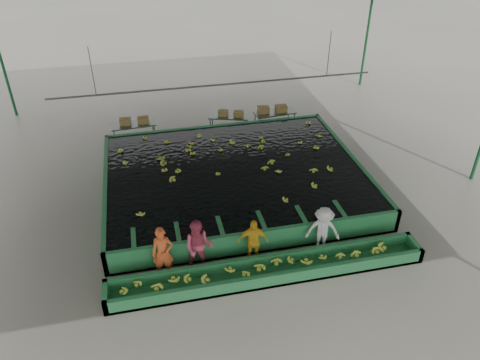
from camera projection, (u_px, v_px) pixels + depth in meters
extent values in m
plane|color=slate|center=(243.00, 209.00, 17.54)|extent=(80.00, 80.00, 0.00)
cube|color=gray|center=(243.00, 83.00, 14.82)|extent=(20.00, 22.00, 0.04)
cube|color=black|center=(234.00, 170.00, 18.30)|extent=(9.70, 7.70, 0.00)
cylinder|color=#59605B|center=(217.00, 85.00, 19.99)|extent=(0.08, 0.08, 14.00)
cylinder|color=#59605B|center=(92.00, 72.00, 18.52)|extent=(0.04, 0.04, 2.00)
cylinder|color=#59605B|center=(329.00, 54.00, 20.38)|extent=(0.04, 0.04, 2.00)
imported|color=#D15325|center=(163.00, 253.00, 14.18)|extent=(0.69, 0.48, 1.80)
imported|color=#B93D58|center=(199.00, 247.00, 14.36)|extent=(1.08, 0.94, 1.88)
imported|color=gold|center=(253.00, 242.00, 14.74)|extent=(1.02, 0.57, 1.64)
imported|color=silver|center=(323.00, 230.00, 15.16)|extent=(1.25, 0.95, 1.72)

